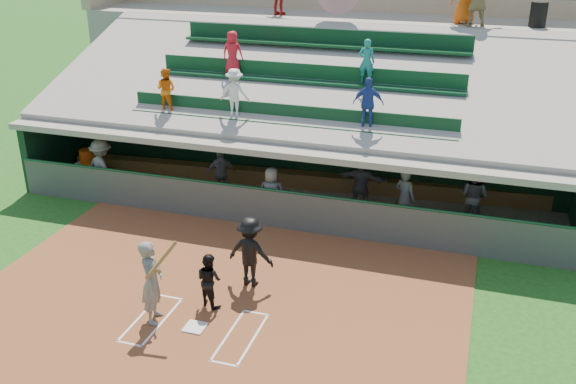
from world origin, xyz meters
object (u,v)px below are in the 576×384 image
(batter_at_plate, at_px, (152,282))
(trash_bin, at_px, (538,14))
(white_table, at_px, (91,173))
(home_plate, at_px, (195,327))
(catcher, at_px, (209,280))
(water_cooler, at_px, (87,157))

(batter_at_plate, height_order, trash_bin, trash_bin)
(white_table, bearing_deg, trash_bin, 44.77)
(home_plate, xyz_separation_m, trash_bin, (6.52, 12.84, 4.97))
(home_plate, distance_m, white_table, 9.05)
(catcher, bearing_deg, trash_bin, -95.54)
(water_cooler, bearing_deg, batter_at_plate, -47.31)
(water_cooler, height_order, trash_bin, trash_bin)
(white_table, bearing_deg, catcher, -21.17)
(home_plate, height_order, batter_at_plate, batter_at_plate)
(white_table, bearing_deg, home_plate, -25.47)
(home_plate, xyz_separation_m, catcher, (-0.06, 0.92, 0.61))
(home_plate, height_order, white_table, white_table)
(home_plate, distance_m, catcher, 1.11)
(water_cooler, bearing_deg, trash_bin, 26.81)
(batter_at_plate, relative_size, water_cooler, 4.41)
(catcher, bearing_deg, batter_at_plate, 69.29)
(white_table, relative_size, trash_bin, 0.96)
(white_table, xyz_separation_m, trash_bin, (13.09, 6.62, 4.62))
(white_table, height_order, trash_bin, trash_bin)
(home_plate, bearing_deg, batter_at_plate, 178.62)
(home_plate, xyz_separation_m, water_cooler, (-6.62, 6.19, 0.90))
(white_table, xyz_separation_m, water_cooler, (-0.05, -0.03, 0.56))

